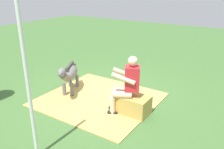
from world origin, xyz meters
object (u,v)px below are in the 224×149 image
object	(u,v)px
pony_standing	(69,74)
tent_pole_left	(28,84)
hay_bale	(133,105)
person_seated	(127,83)

from	to	relation	value
pony_standing	tent_pole_left	world-z (taller)	tent_pole_left
hay_bale	person_seated	xyz separation A→B (m)	(0.15, 0.05, 0.49)
hay_bale	pony_standing	bearing A→B (deg)	-1.17
person_seated	tent_pole_left	world-z (taller)	tent_pole_left
person_seated	pony_standing	size ratio (longest dim) A/B	1.04
hay_bale	person_seated	world-z (taller)	person_seated
pony_standing	tent_pole_left	size ratio (longest dim) A/B	0.48
person_seated	pony_standing	xyz separation A→B (m)	(1.72, -0.09, -0.18)
hay_bale	tent_pole_left	bearing A→B (deg)	72.21
pony_standing	person_seated	bearing A→B (deg)	177.09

